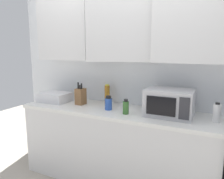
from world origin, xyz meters
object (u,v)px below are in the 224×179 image
object	(u,v)px
microwave	(170,103)
knife_block	(81,96)
bottle_blue_cleaner	(108,103)
bottle_green_oil	(126,107)
bottle_amber_vinegar	(107,95)
dish_rack	(55,97)
bottle_white_jar	(217,113)

from	to	relation	value
microwave	knife_block	size ratio (longest dim) A/B	1.72
bottle_blue_cleaner	bottle_green_oil	size ratio (longest dim) A/B	1.01
bottle_blue_cleaner	bottle_green_oil	world-z (taller)	bottle_blue_cleaner
microwave	bottle_amber_vinegar	xyz separation A→B (m)	(-0.81, 0.16, -0.02)
dish_rack	bottle_green_oil	xyz separation A→B (m)	(1.07, -0.12, 0.01)
dish_rack	bottle_white_jar	size ratio (longest dim) A/B	1.98
microwave	bottle_green_oil	bearing A→B (deg)	-161.92
bottle_amber_vinegar	bottle_white_jar	bearing A→B (deg)	-7.82
dish_rack	bottle_amber_vinegar	bearing A→B (deg)	14.57
bottle_amber_vinegar	bottle_green_oil	xyz separation A→B (m)	(0.38, -0.30, -0.05)
bottle_blue_cleaner	bottle_white_jar	bearing A→B (deg)	2.86
dish_rack	bottle_blue_cleaner	xyz separation A→B (m)	(0.82, -0.05, 0.02)
dish_rack	bottle_blue_cleaner	size ratio (longest dim) A/B	2.33
knife_block	bottle_amber_vinegar	size ratio (longest dim) A/B	1.10
knife_block	bottle_blue_cleaner	distance (m)	0.44
bottle_green_oil	bottle_white_jar	bearing A→B (deg)	8.09
bottle_amber_vinegar	bottle_green_oil	size ratio (longest dim) A/B	1.57
bottle_green_oil	microwave	bearing A→B (deg)	18.08
microwave	bottle_white_jar	xyz separation A→B (m)	(0.45, -0.02, -0.05)
microwave	knife_block	distance (m)	1.11
knife_block	bottle_blue_cleaner	size ratio (longest dim) A/B	1.72
dish_rack	bottle_white_jar	distance (m)	1.95
bottle_white_jar	bottle_amber_vinegar	xyz separation A→B (m)	(-1.26, 0.17, 0.03)
bottle_amber_vinegar	dish_rack	bearing A→B (deg)	-165.43
microwave	bottle_blue_cleaner	bearing A→B (deg)	-173.91
knife_block	bottle_green_oil	size ratio (longest dim) A/B	1.73
bottle_amber_vinegar	bottle_blue_cleaner	bearing A→B (deg)	-59.66
microwave	bottle_white_jar	size ratio (longest dim) A/B	2.51
bottle_white_jar	bottle_blue_cleaner	bearing A→B (deg)	-177.14
knife_block	bottle_blue_cleaner	xyz separation A→B (m)	(0.43, -0.08, -0.03)
dish_rack	bottle_white_jar	xyz separation A→B (m)	(1.95, 0.01, 0.03)
bottle_green_oil	bottle_amber_vinegar	bearing A→B (deg)	141.64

